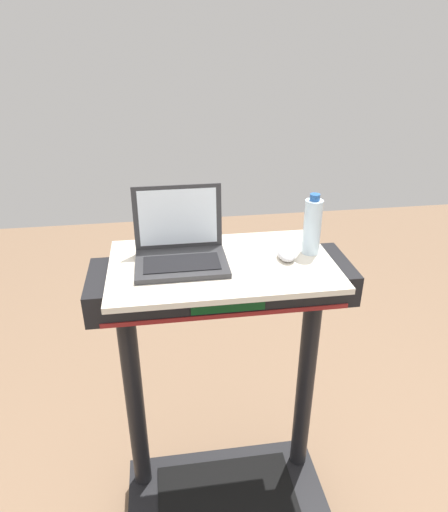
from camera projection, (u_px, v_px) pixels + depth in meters
desk_board at (222, 265)px, 1.56m from camera, size 0.76×0.46×0.02m
laptop at (180, 248)px, 1.55m from camera, size 0.30×0.25×0.24m
computer_mouse at (286, 254)px, 1.57m from camera, size 0.07×0.10×0.03m
water_bottle at (312, 226)px, 1.58m from camera, size 0.06×0.06×0.22m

